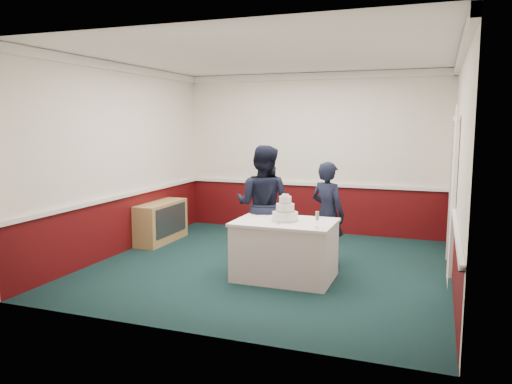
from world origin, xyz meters
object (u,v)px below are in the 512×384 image
(sideboard, at_px, (161,222))
(wedding_cake, at_px, (285,213))
(cake_table, at_px, (285,249))
(champagne_flute, at_px, (317,217))
(person_woman, at_px, (328,214))
(cake_knife, at_px, (278,223))
(person_man, at_px, (263,205))

(sideboard, xyz_separation_m, wedding_cake, (2.65, -1.25, 0.55))
(cake_table, height_order, champagne_flute, champagne_flute)
(sideboard, bearing_deg, person_woman, -7.81)
(wedding_cake, height_order, cake_knife, wedding_cake)
(sideboard, xyz_separation_m, cake_knife, (2.62, -1.45, 0.44))
(cake_table, distance_m, person_man, 0.92)
(cake_table, height_order, person_man, person_man)
(wedding_cake, height_order, champagne_flute, wedding_cake)
(cake_table, relative_size, person_man, 0.75)
(cake_knife, xyz_separation_m, champagne_flute, (0.53, -0.08, 0.14))
(cake_table, bearing_deg, person_woman, 64.79)
(person_man, bearing_deg, wedding_cake, 133.51)
(sideboard, bearing_deg, champagne_flute, -25.98)
(person_man, bearing_deg, sideboard, -14.78)
(cake_table, height_order, person_woman, person_woman)
(wedding_cake, bearing_deg, person_woman, 64.79)
(sideboard, height_order, champagne_flute, champagne_flute)
(cake_table, bearing_deg, person_man, 131.09)
(wedding_cake, distance_m, cake_knife, 0.23)
(sideboard, xyz_separation_m, cake_table, (2.65, -1.25, 0.05))
(sideboard, distance_m, cake_knife, 3.03)
(wedding_cake, relative_size, cake_knife, 1.65)
(champagne_flute, height_order, person_woman, person_woman)
(cake_table, distance_m, person_woman, 0.99)
(person_woman, bearing_deg, cake_knife, 93.56)
(sideboard, distance_m, wedding_cake, 2.98)
(sideboard, xyz_separation_m, champagne_flute, (3.15, -1.53, 0.58))
(cake_knife, bearing_deg, person_man, 99.82)
(sideboard, distance_m, champagne_flute, 3.55)
(wedding_cake, xyz_separation_m, person_woman, (0.39, 0.84, -0.14))
(wedding_cake, bearing_deg, cake_table, -90.00)
(wedding_cake, relative_size, person_man, 0.21)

